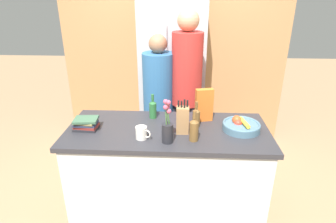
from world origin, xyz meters
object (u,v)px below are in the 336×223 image
object	(u,v)px
knife_block	(183,120)
person_at_sink	(159,101)
person_in_blue	(186,88)
bottle_wine	(196,117)
book_stack	(86,124)
flower_vase	(167,128)
coffee_mug	(142,133)
refrigerator	(172,77)
bottle_vinegar	(153,109)
fruit_bowl	(241,126)
cereal_box	(204,105)
bottle_oil	(194,129)

from	to	relation	value
knife_block	person_at_sink	distance (m)	0.78
person_in_blue	person_at_sink	bearing A→B (deg)	-154.97
bottle_wine	knife_block	bearing A→B (deg)	-133.73
book_stack	person_in_blue	bearing A→B (deg)	39.47
flower_vase	coffee_mug	xyz separation A→B (m)	(-0.20, 0.04, -0.07)
flower_vase	book_stack	bearing A→B (deg)	165.03
knife_block	coffee_mug	xyz separation A→B (m)	(-0.32, -0.12, -0.06)
refrigerator	bottle_wine	xyz separation A→B (m)	(0.25, -1.16, -0.01)
book_stack	bottle_vinegar	distance (m)	0.60
fruit_bowl	person_at_sink	distance (m)	0.99
fruit_bowl	book_stack	world-z (taller)	fruit_bowl
flower_vase	cereal_box	world-z (taller)	flower_vase
coffee_mug	bottle_oil	world-z (taller)	bottle_oil
bottle_oil	person_at_sink	xyz separation A→B (m)	(-0.34, 0.85, -0.10)
bottle_vinegar	bottle_oil	bearing A→B (deg)	-48.76
bottle_oil	bottle_vinegar	xyz separation A→B (m)	(-0.36, 0.41, -0.01)
cereal_box	person_in_blue	distance (m)	0.49
knife_block	bottle_oil	distance (m)	0.15
knife_block	cereal_box	bearing A→B (deg)	53.15
fruit_bowl	bottle_vinegar	bearing A→B (deg)	164.70
knife_block	cereal_box	xyz separation A→B (m)	(0.19, 0.25, 0.03)
knife_block	cereal_box	size ratio (longest dim) A/B	0.99
bottle_oil	refrigerator	bearing A→B (deg)	98.86
knife_block	person_at_sink	bearing A→B (deg)	109.34
cereal_box	bottle_vinegar	xyz separation A→B (m)	(-0.46, 0.03, -0.06)
fruit_bowl	person_at_sink	xyz separation A→B (m)	(-0.74, 0.65, -0.04)
cereal_box	bottle_oil	world-z (taller)	cereal_box
fruit_bowl	flower_vase	xyz separation A→B (m)	(-0.60, -0.24, 0.08)
flower_vase	bottle_oil	bearing A→B (deg)	10.84
person_at_sink	person_in_blue	bearing A→B (deg)	-19.26
bottle_vinegar	coffee_mug	bearing A→B (deg)	-96.62
refrigerator	fruit_bowl	size ratio (longest dim) A/B	6.39
bottle_vinegar	flower_vase	bearing A→B (deg)	-70.69
coffee_mug	cereal_box	bearing A→B (deg)	36.21
flower_vase	person_at_sink	size ratio (longest dim) A/B	0.22
refrigerator	flower_vase	distance (m)	1.45
knife_block	person_in_blue	bearing A→B (deg)	87.15
bottle_vinegar	fruit_bowl	bearing A→B (deg)	-15.30
refrigerator	bottle_vinegar	world-z (taller)	refrigerator
person_in_blue	refrigerator	bearing A→B (deg)	134.34
bottle_vinegar	bottle_wine	distance (m)	0.42
flower_vase	bottle_oil	world-z (taller)	flower_vase
refrigerator	cereal_box	size ratio (longest dim) A/B	6.77
knife_block	bottle_vinegar	bearing A→B (deg)	133.76
refrigerator	bottle_wine	size ratio (longest dim) A/B	8.79
coffee_mug	bottle_oil	bearing A→B (deg)	-0.90
coffee_mug	person_at_sink	distance (m)	0.85
person_at_sink	person_in_blue	xyz separation A→B (m)	(0.29, -0.01, 0.15)
bottle_vinegar	person_in_blue	size ratio (longest dim) A/B	0.12
fruit_bowl	bottle_vinegar	xyz separation A→B (m)	(-0.76, 0.21, 0.05)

